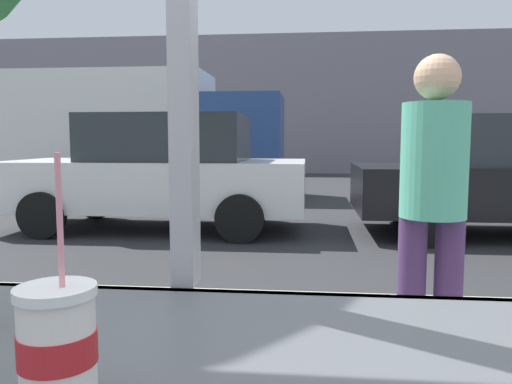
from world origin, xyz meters
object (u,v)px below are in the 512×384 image
(parked_car_white, at_px, (161,172))
(pedestrian, at_px, (433,199))
(soda_cup_left, at_px, (58,346))
(box_truck, at_px, (140,129))

(parked_car_white, height_order, pedestrian, pedestrian)
(soda_cup_left, bearing_deg, pedestrian, 65.57)
(soda_cup_left, distance_m, box_truck, 11.77)
(parked_car_white, bearing_deg, pedestrian, -59.76)
(parked_car_white, bearing_deg, box_truck, 112.17)
(box_truck, xyz_separation_m, pedestrian, (4.58, -9.18, -0.52))
(parked_car_white, relative_size, box_truck, 0.68)
(box_truck, distance_m, pedestrian, 10.27)
(parked_car_white, relative_size, pedestrian, 2.67)
(soda_cup_left, xyz_separation_m, parked_car_white, (-1.88, 6.78, -0.23))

